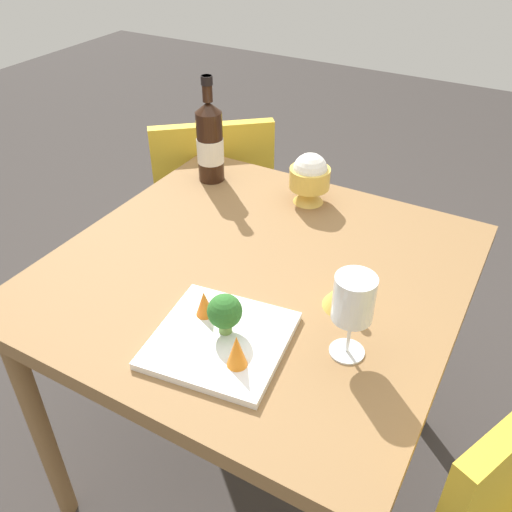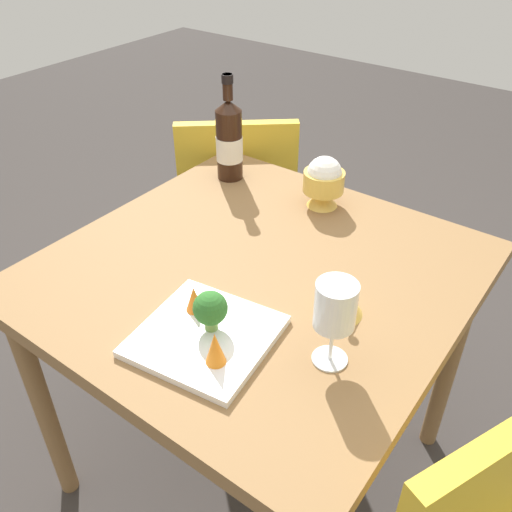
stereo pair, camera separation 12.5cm
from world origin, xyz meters
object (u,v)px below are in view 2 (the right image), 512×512
Objects in this scene: broccoli_floret at (210,309)px; carrot_garnish_right at (215,348)px; chair_near_window at (238,199)px; rice_bowl at (324,181)px; wine_glass at (335,308)px; rice_bowl_lid at (340,299)px; wine_bottle at (229,140)px; carrot_garnish_left at (193,298)px; serving_plate at (205,336)px.

carrot_garnish_right is at bearing -44.45° from broccoli_floret.
chair_near_window is 6.00× the size of rice_bowl.
chair_near_window is at bearing 156.16° from rice_bowl.
rice_bowl_lid is (-0.05, 0.13, -0.09)m from wine_glass.
rice_bowl is 0.57m from broccoli_floret.
broccoli_floret is 1.24× the size of carrot_garnish_right.
broccoli_floret is at bearing -54.42° from wine_bottle.
chair_near_window is 2.79× the size of wine_bottle.
carrot_garnish_left is at bearing -97.35° from chair_near_window.
wine_bottle is 2.15× the size of rice_bowl.
serving_plate is at bearing -31.61° from carrot_garnish_left.
wine_glass is 1.26× the size of rice_bowl.
broccoli_floret is 0.09m from carrot_garnish_right.
wine_bottle is at bearing 126.76° from carrot_garnish_right.
broccoli_floret reaches higher than chair_near_window.
rice_bowl is 0.54m from carrot_garnish_left.
serving_plate is at bearing -156.41° from wine_glass.
wine_bottle reaches higher than wine_glass.
rice_bowl_lid is 1.74× the size of carrot_garnish_left.
wine_glass is at bearing 11.26° from carrot_garnish_left.
chair_near_window is 3.02× the size of serving_plate.
carrot_garnish_left is at bearing 161.60° from broccoli_floret.
serving_plate is 3.28× the size of broccoli_floret.
rice_bowl_lid is at bearing -78.23° from chair_near_window.
serving_plate is at bearing 145.30° from carrot_garnish_right.
rice_bowl_lid is 0.30m from carrot_garnish_left.
carrot_garnish_right is (0.15, -0.63, -0.02)m from rice_bowl.
wine_bottle is at bearing -95.49° from chair_near_window.
wine_glass reaches higher than rice_bowl_lid.
wine_bottle is 5.31× the size of carrot_garnish_left.
rice_bowl_lid is at bearing 68.54° from carrot_garnish_right.
wine_bottle is (0.15, -0.22, 0.35)m from chair_near_window.
rice_bowl_lid reaches higher than carrot_garnish_left.
wine_bottle is 0.76m from carrot_garnish_right.
rice_bowl_lid reaches higher than serving_plate.
carrot_garnish_left is at bearing -168.74° from wine_glass.
rice_bowl_lid is 0.28m from serving_plate.
wine_glass is 2.09× the size of broccoli_floret.
broccoli_floret is at bearing -129.66° from rice_bowl_lid.
carrot_garnish_left is at bearing 148.39° from serving_plate.
chair_near_window is at bearing 126.17° from carrot_garnish_right.
broccoli_floret is at bearing -94.70° from chair_near_window.
wine_bottle is 0.69m from serving_plate.
carrot_garnish_right reaches higher than carrot_garnish_left.
rice_bowl is at bearing 122.37° from wine_glass.
wine_glass reaches higher than serving_plate.
carrot_garnish_right is at bearing -76.59° from rice_bowl.
chair_near_window reaches higher than carrot_garnish_left.
rice_bowl is (0.30, 0.02, -0.04)m from wine_bottle.
carrot_garnish_right is at bearing -53.24° from wine_bottle.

